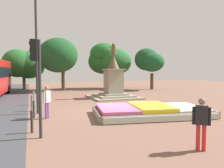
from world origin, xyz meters
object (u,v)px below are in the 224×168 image
at_px(kerb_bollard_mid_b, 32,103).
at_px(kerb_bollard_north, 34,98).
at_px(flower_planter, 150,111).
at_px(statue_monument, 114,84).
at_px(pedestrian_near_planter, 201,120).
at_px(banner_pole, 37,51).
at_px(kerb_bollard_mid_a, 34,109).
at_px(traffic_light_near_crossing, 37,70).
at_px(pedestrian_crossing_plaza, 47,100).
at_px(kerb_bollard_south, 32,121).

bearing_deg(kerb_bollard_mid_b, kerb_bollard_north, 86.89).
distance_m(kerb_bollard_mid_b, kerb_bollard_north, 2.42).
relative_size(flower_planter, statue_monument, 1.35).
xyz_separation_m(pedestrian_near_planter, kerb_bollard_mid_b, (-5.03, 9.19, -0.44)).
height_order(banner_pole, kerb_bollard_mid_a, banner_pole).
bearing_deg(traffic_light_near_crossing, pedestrian_near_planter, -33.35).
xyz_separation_m(pedestrian_crossing_plaza, kerb_bollard_mid_b, (-0.74, 2.53, -0.47)).
height_order(banner_pole, pedestrian_near_planter, banner_pole).
relative_size(pedestrian_near_planter, kerb_bollard_north, 1.60).
relative_size(statue_monument, pedestrian_near_planter, 3.00).
height_order(banner_pole, pedestrian_crossing_plaza, banner_pole).
relative_size(flower_planter, pedestrian_near_planter, 4.04).
xyz_separation_m(statue_monument, pedestrian_crossing_plaza, (-6.57, -7.12, -0.26)).
bearing_deg(pedestrian_near_planter, kerb_bollard_north, 112.87).
relative_size(kerb_bollard_mid_a, kerb_bollard_mid_b, 0.92).
relative_size(traffic_light_near_crossing, kerb_bollard_mid_b, 3.56).
xyz_separation_m(traffic_light_near_crossing, kerb_bollard_south, (-0.20, 0.85, -2.11)).
relative_size(banner_pole, kerb_bollard_mid_a, 7.36).
relative_size(statue_monument, kerb_bollard_mid_a, 5.33).
distance_m(kerb_bollard_mid_a, kerb_bollard_mid_b, 2.14).
xyz_separation_m(traffic_light_near_crossing, kerb_bollard_mid_b, (-0.16, 5.98, -2.06)).
bearing_deg(statue_monument, pedestrian_near_planter, -99.41).
bearing_deg(statue_monument, kerb_bollard_north, -163.15).
xyz_separation_m(flower_planter, kerb_bollard_mid_a, (-6.26, 1.64, 0.24)).
distance_m(traffic_light_near_crossing, kerb_bollard_south, 2.28).
xyz_separation_m(banner_pole, kerb_bollard_north, (-0.18, 3.33, -3.19)).
bearing_deg(kerb_bollard_south, statue_monument, 52.89).
height_order(kerb_bollard_south, kerb_bollard_north, kerb_bollard_north).
bearing_deg(kerb_bollard_mid_b, statue_monument, 32.15).
xyz_separation_m(banner_pole, kerb_bollard_mid_a, (-0.24, -1.22, -3.25)).
height_order(banner_pole, kerb_bollard_north, banner_pole).
bearing_deg(pedestrian_near_planter, flower_planter, 76.35).
bearing_deg(statue_monument, banner_pole, -141.80).
relative_size(flower_planter, banner_pole, 0.98).
distance_m(flower_planter, pedestrian_near_planter, 5.62).
distance_m(kerb_bollard_mid_a, kerb_bollard_north, 4.56).
bearing_deg(kerb_bollard_north, pedestrian_crossing_plaza, -82.96).
distance_m(pedestrian_near_planter, kerb_bollard_mid_a, 8.63).
bearing_deg(kerb_bollard_mid_b, pedestrian_near_planter, -61.31).
xyz_separation_m(flower_planter, kerb_bollard_south, (-6.39, -1.36, 0.25)).
relative_size(banner_pole, pedestrian_near_planter, 4.14).
bearing_deg(flower_planter, kerb_bollard_mid_b, 149.24).
xyz_separation_m(kerb_bollard_south, kerb_bollard_north, (0.18, 7.55, 0.06)).
bearing_deg(pedestrian_near_planter, pedestrian_crossing_plaza, 122.76).
bearing_deg(banner_pole, kerb_bollard_mid_b, 109.02).
height_order(traffic_light_near_crossing, kerb_bollard_north, traffic_light_near_crossing).
relative_size(banner_pole, pedestrian_crossing_plaza, 4.06).
relative_size(banner_pole, kerb_bollard_mid_b, 6.76).
xyz_separation_m(traffic_light_near_crossing, kerb_bollard_mid_a, (-0.08, 3.85, -2.11)).
bearing_deg(kerb_bollard_south, kerb_bollard_mid_b, 89.47).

